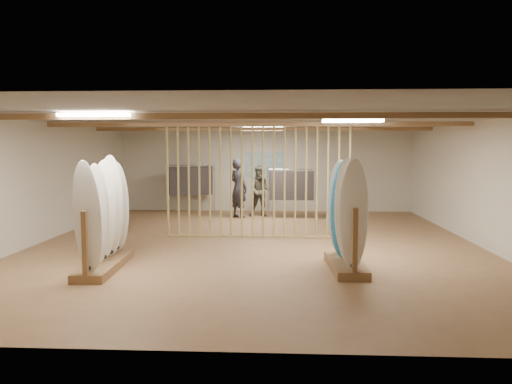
# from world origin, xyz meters

# --- Properties ---
(floor) EXTENTS (12.00, 12.00, 0.00)m
(floor) POSITION_xyz_m (0.00, 0.00, 0.00)
(floor) COLOR #936B47
(floor) RESTS_ON ground
(ceiling) EXTENTS (12.00, 12.00, 0.00)m
(ceiling) POSITION_xyz_m (0.00, 0.00, 2.80)
(ceiling) COLOR gray
(ceiling) RESTS_ON ground
(wall_back) EXTENTS (12.00, 0.00, 12.00)m
(wall_back) POSITION_xyz_m (0.00, 6.00, 1.40)
(wall_back) COLOR beige
(wall_back) RESTS_ON ground
(wall_front) EXTENTS (12.00, 0.00, 12.00)m
(wall_front) POSITION_xyz_m (0.00, -6.00, 1.40)
(wall_front) COLOR beige
(wall_front) RESTS_ON ground
(wall_left) EXTENTS (0.00, 12.00, 12.00)m
(wall_left) POSITION_xyz_m (-5.00, 0.00, 1.40)
(wall_left) COLOR beige
(wall_left) RESTS_ON ground
(wall_right) EXTENTS (0.00, 12.00, 12.00)m
(wall_right) POSITION_xyz_m (5.00, 0.00, 1.40)
(wall_right) COLOR beige
(wall_right) RESTS_ON ground
(ceiling_slats) EXTENTS (9.50, 6.12, 0.10)m
(ceiling_slats) POSITION_xyz_m (0.00, 0.00, 2.72)
(ceiling_slats) COLOR olive
(ceiling_slats) RESTS_ON ground
(light_panels) EXTENTS (1.20, 0.35, 0.06)m
(light_panels) POSITION_xyz_m (0.00, 0.00, 2.74)
(light_panels) COLOR white
(light_panels) RESTS_ON ground
(bamboo_partition) EXTENTS (4.45, 0.05, 2.78)m
(bamboo_partition) POSITION_xyz_m (0.00, 0.80, 1.40)
(bamboo_partition) COLOR tan
(bamboo_partition) RESTS_ON ground
(poster) EXTENTS (1.40, 0.03, 0.90)m
(poster) POSITION_xyz_m (0.00, 5.98, 1.60)
(poster) COLOR teal
(poster) RESTS_ON ground
(rack_left) EXTENTS (0.65, 2.12, 2.00)m
(rack_left) POSITION_xyz_m (-2.63, -2.45, 0.68)
(rack_left) COLOR olive
(rack_left) RESTS_ON floor
(rack_right) EXTENTS (0.64, 1.77, 2.03)m
(rack_right) POSITION_xyz_m (1.75, -2.22, 0.69)
(rack_right) COLOR olive
(rack_right) RESTS_ON floor
(clothing_rack_a) EXTENTS (1.49, 0.82, 1.66)m
(clothing_rack_a) POSITION_xyz_m (-2.50, 5.40, 1.08)
(clothing_rack_a) COLOR silver
(clothing_rack_a) RESTS_ON floor
(clothing_rack_b) EXTENTS (1.47, 0.46, 1.57)m
(clothing_rack_b) POSITION_xyz_m (0.89, 4.30, 1.02)
(clothing_rack_b) COLOR silver
(clothing_rack_b) RESTS_ON floor
(shopper_a) EXTENTS (0.92, 0.90, 2.11)m
(shopper_a) POSITION_xyz_m (-0.78, 4.29, 1.05)
(shopper_a) COLOR #25242B
(shopper_a) RESTS_ON floor
(shopper_b) EXTENTS (0.92, 0.74, 1.85)m
(shopper_b) POSITION_xyz_m (-0.09, 4.54, 0.92)
(shopper_b) COLOR #3C3A2E
(shopper_b) RESTS_ON floor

